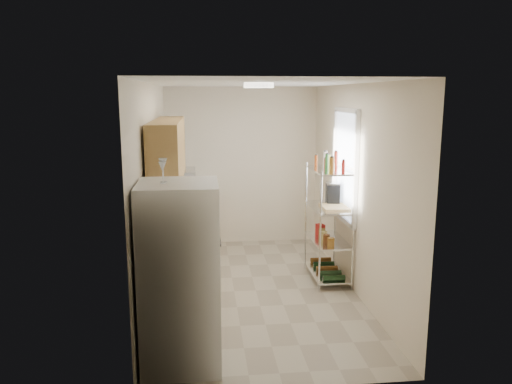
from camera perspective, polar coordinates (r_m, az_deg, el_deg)
room at (r=6.14m, az=-0.02°, el=0.12°), size 2.52×4.42×2.62m
counter_run at (r=6.75m, az=-8.26°, el=-6.42°), size 0.63×3.51×0.90m
upper_cabinets at (r=6.15m, az=-9.98°, el=4.76°), size 0.33×2.20×0.72m
range_hood at (r=6.99m, az=-9.01°, el=2.06°), size 0.50×0.60×0.12m
window at (r=6.68m, az=10.16°, el=3.00°), size 0.06×1.00×1.46m
bakers_rack at (r=6.65m, az=8.35°, el=-0.85°), size 0.45×0.90×1.73m
ceiling_dome at (r=5.74m, az=0.31°, el=12.10°), size 0.34×0.34×0.05m
refrigerator at (r=4.63m, az=-8.65°, el=-9.42°), size 0.70×0.70×1.71m
wine_glass_a at (r=4.42m, az=-10.56°, el=2.45°), size 0.08×0.08×0.21m
wine_glass_b at (r=4.37m, az=-10.62°, el=2.20°), size 0.07×0.07×0.19m
rice_cooker at (r=6.38m, az=-8.89°, el=-2.44°), size 0.23×0.23×0.18m
frying_pan_large at (r=7.09m, az=-8.65°, el=-1.68°), size 0.28×0.28×0.04m
frying_pan_small at (r=7.09m, az=-7.90°, el=-1.64°), size 0.28×0.28×0.04m
cutting_board at (r=6.59m, az=8.96°, el=-1.71°), size 0.33×0.42×0.03m
espresso_machine at (r=6.81m, az=8.75°, el=-0.12°), size 0.21×0.28×0.30m
storage_bag at (r=6.97m, az=7.36°, el=-4.27°), size 0.12×0.15×0.15m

